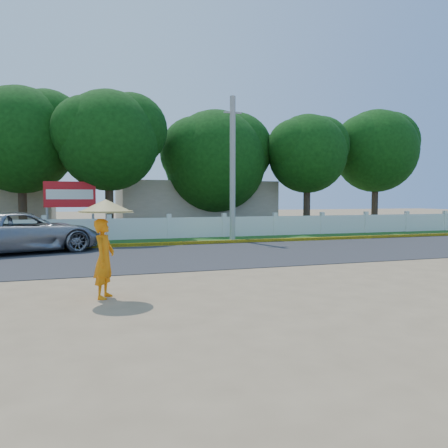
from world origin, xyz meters
name	(u,v)px	position (x,y,z in m)	size (l,w,h in m)	color
ground	(246,275)	(0.00, 0.00, 0.00)	(120.00, 120.00, 0.00)	#9E8460
road	(203,255)	(0.00, 4.50, 0.01)	(60.00, 7.00, 0.02)	#38383A
grass_verge	(175,241)	(0.00, 9.75, 0.01)	(60.00, 3.50, 0.03)	#2D601E
curb	(182,243)	(0.00, 8.05, 0.08)	(40.00, 0.18, 0.16)	yellow
fence	(169,228)	(0.00, 11.20, 0.55)	(40.00, 0.10, 1.10)	silver
building_near	(193,205)	(3.00, 18.00, 1.60)	(10.00, 6.00, 3.20)	#B7AD99
utility_pole	(233,169)	(2.84, 9.34, 3.55)	(0.28, 0.28, 7.10)	gray
vehicle	(25,232)	(-6.39, 7.28, 0.79)	(2.62, 5.68, 1.58)	gray
monk_with_parasol	(105,234)	(-3.82, -1.60, 1.37)	(1.16, 1.16, 2.10)	orange
billboard	(70,198)	(-4.84, 12.30, 2.14)	(2.50, 0.13, 2.95)	gray
tree_row	(181,152)	(1.37, 14.33, 4.82)	(33.87, 8.09, 8.15)	#473828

